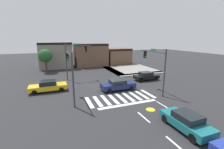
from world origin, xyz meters
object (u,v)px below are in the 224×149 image
(roadside_tree, at_px, (45,56))
(traffic_signal_southwest, at_px, (70,66))
(car_navy, at_px, (118,85))
(car_black, at_px, (146,76))
(car_teal, at_px, (186,121))
(traffic_signal_northwest, at_px, (75,55))
(traffic_signal_southeast, at_px, (155,62))
(car_yellow, at_px, (48,86))

(roadside_tree, bearing_deg, traffic_signal_southwest, -80.01)
(car_navy, xyz_separation_m, car_black, (6.40, 2.92, -0.01))
(traffic_signal_southwest, xyz_separation_m, car_teal, (7.41, -9.20, -3.19))
(traffic_signal_northwest, bearing_deg, car_teal, -73.07)
(car_black, bearing_deg, car_teal, -111.26)
(car_teal, bearing_deg, traffic_signal_southwest, 38.87)
(traffic_signal_southeast, bearing_deg, roadside_tree, 36.78)
(traffic_signal_northwest, distance_m, car_teal, 19.59)
(car_yellow, height_order, roadside_tree, roadside_tree)
(car_black, height_order, roadside_tree, roadside_tree)
(traffic_signal_southeast, distance_m, traffic_signal_northwest, 13.26)
(traffic_signal_southeast, xyz_separation_m, traffic_signal_northwest, (-8.62, 10.07, 0.24))
(traffic_signal_southeast, bearing_deg, car_yellow, 68.59)
(traffic_signal_northwest, distance_m, traffic_signal_southwest, 9.42)
(traffic_signal_southwest, distance_m, roadside_tree, 17.44)
(car_navy, distance_m, roadside_tree, 18.47)
(traffic_signal_southeast, height_order, traffic_signal_northwest, traffic_signal_northwest)
(roadside_tree, bearing_deg, traffic_signal_northwest, -58.66)
(traffic_signal_southwest, relative_size, car_yellow, 1.18)
(traffic_signal_northwest, distance_m, car_black, 12.43)
(traffic_signal_northwest, xyz_separation_m, car_black, (10.89, -4.88, -3.46))
(traffic_signal_southeast, relative_size, car_black, 1.38)
(traffic_signal_southeast, relative_size, roadside_tree, 1.20)
(traffic_signal_southeast, xyz_separation_m, car_black, (2.27, 5.19, -3.22))
(traffic_signal_southwest, bearing_deg, car_navy, -77.08)
(car_navy, bearing_deg, traffic_signal_northwest, -60.11)
(car_black, xyz_separation_m, car_teal, (-5.28, -13.56, 0.01))
(traffic_signal_northwest, xyz_separation_m, car_yellow, (-4.37, -4.98, -3.47))
(traffic_signal_southwest, bearing_deg, car_yellow, 30.99)
(car_navy, bearing_deg, roadside_tree, -59.37)
(traffic_signal_northwest, height_order, car_black, traffic_signal_northwest)
(traffic_signal_northwest, bearing_deg, roadside_tree, 121.34)
(traffic_signal_northwest, bearing_deg, traffic_signal_southeast, -49.42)
(traffic_signal_southeast, relative_size, traffic_signal_southwest, 1.02)
(traffic_signal_northwest, relative_size, car_yellow, 1.31)
(traffic_signal_northwest, xyz_separation_m, traffic_signal_southwest, (-1.80, -9.25, -0.27))
(traffic_signal_southeast, xyz_separation_m, car_navy, (-4.14, 2.27, -3.22))
(traffic_signal_southwest, xyz_separation_m, car_navy, (6.29, 1.44, -3.18))
(car_navy, relative_size, car_black, 1.12)
(traffic_signal_southeast, height_order, car_black, traffic_signal_southeast)
(roadside_tree, bearing_deg, car_yellow, -87.97)
(traffic_signal_northwest, distance_m, roadside_tree, 9.31)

